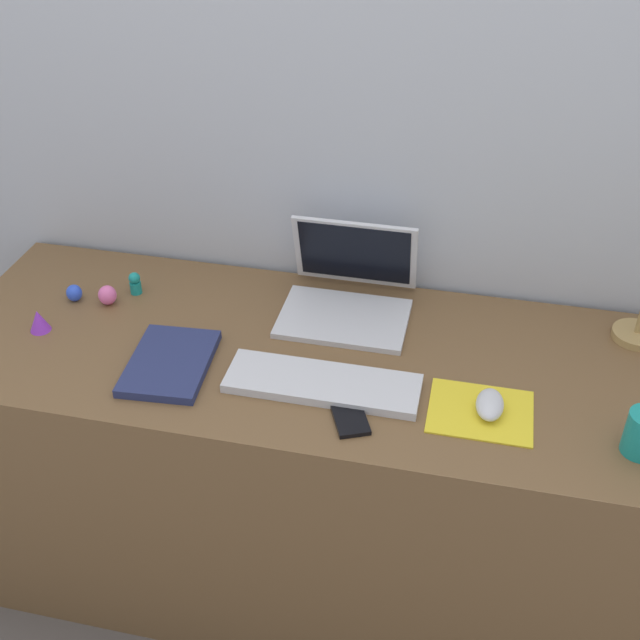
{
  "coord_description": "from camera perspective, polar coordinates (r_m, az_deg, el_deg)",
  "views": [
    {
      "loc": [
        0.33,
        -1.38,
        1.82
      ],
      "look_at": [
        0.02,
        0.0,
        0.83
      ],
      "focal_mm": 44.72,
      "sensor_mm": 36.0,
      "label": 1
    }
  ],
  "objects": [
    {
      "name": "notebook_pad",
      "position": [
        1.77,
        -10.69,
        -3.03
      ],
      "size": [
        0.19,
        0.25,
        0.02
      ],
      "primitive_type": "cube",
      "rotation": [
        0.0,
        0.0,
        0.07
      ],
      "color": "navy",
      "rests_on": "desk"
    },
    {
      "name": "toy_figurine_blue",
      "position": [
        2.03,
        -17.18,
        1.87
      ],
      "size": [
        0.04,
        0.04,
        0.04
      ],
      "primitive_type": "ellipsoid",
      "color": "blue",
      "rests_on": "desk"
    },
    {
      "name": "mouse",
      "position": [
        1.65,
        12.05,
        -5.94
      ],
      "size": [
        0.06,
        0.1,
        0.03
      ],
      "primitive_type": "ellipsoid",
      "color": "silver",
      "rests_on": "mousepad"
    },
    {
      "name": "keyboard",
      "position": [
        1.68,
        0.19,
        -4.56
      ],
      "size": [
        0.41,
        0.13,
        0.02
      ],
      "primitive_type": "cube",
      "color": "silver",
      "rests_on": "desk"
    },
    {
      "name": "toy_figurine_teal",
      "position": [
        2.02,
        -13.09,
        2.6
      ],
      "size": [
        0.03,
        0.03,
        0.06
      ],
      "color": "teal",
      "rests_on": "desk"
    },
    {
      "name": "cell_phone",
      "position": [
        1.62,
        2.06,
        -6.74
      ],
      "size": [
        0.11,
        0.14,
        0.01
      ],
      "primitive_type": "cube",
      "rotation": [
        0.0,
        0.0,
        0.41
      ],
      "color": "black",
      "rests_on": "desk"
    },
    {
      "name": "mousepad",
      "position": [
        1.66,
        11.41,
        -6.45
      ],
      "size": [
        0.21,
        0.17,
        0.0
      ],
      "primitive_type": "cube",
      "color": "yellow",
      "rests_on": "desk"
    },
    {
      "name": "ground_plane",
      "position": [
        2.31,
        -0.46,
        -17.02
      ],
      "size": [
        6.0,
        6.0,
        0.0
      ],
      "primitive_type": "plane",
      "color": "#59514C"
    },
    {
      "name": "laptop",
      "position": [
        1.9,
        2.07,
        2.25
      ],
      "size": [
        0.3,
        0.27,
        0.21
      ],
      "color": "silver",
      "rests_on": "desk"
    },
    {
      "name": "desk",
      "position": [
        2.03,
        -0.51,
        -10.61
      ],
      "size": [
        1.7,
        0.63,
        0.74
      ],
      "primitive_type": "cube",
      "color": "brown",
      "rests_on": "ground_plane"
    },
    {
      "name": "toy_figurine_pink",
      "position": [
        1.99,
        -14.97,
        1.73
      ],
      "size": [
        0.04,
        0.04,
        0.05
      ],
      "primitive_type": "ellipsoid",
      "color": "pink",
      "rests_on": "desk"
    },
    {
      "name": "back_wall",
      "position": [
        2.02,
        1.72,
        6.16
      ],
      "size": [
        2.9,
        0.05,
        1.69
      ],
      "primitive_type": "cube",
      "color": "#B2B7C1",
      "rests_on": "ground_plane"
    },
    {
      "name": "toy_figurine_purple",
      "position": [
        1.95,
        -19.48,
        -0.04
      ],
      "size": [
        0.05,
        0.05,
        0.05
      ],
      "primitive_type": "cone",
      "color": "purple",
      "rests_on": "desk"
    }
  ]
}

